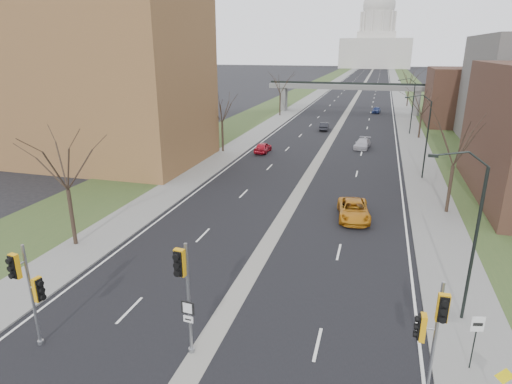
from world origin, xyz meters
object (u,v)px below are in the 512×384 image
at_px(signal_pole_median, 184,282).
at_px(car_right_mid, 362,144).
at_px(speed_limit_sign, 476,333).
at_px(car_left_near, 263,147).
at_px(car_right_far, 376,110).
at_px(car_left_far, 324,126).
at_px(warning_sign, 503,382).
at_px(car_right_near, 354,210).
at_px(signal_pole_left, 28,284).
at_px(signal_pole_right, 433,325).

relative_size(signal_pole_median, car_right_mid, 1.20).
height_order(speed_limit_sign, car_left_near, speed_limit_sign).
height_order(speed_limit_sign, car_right_mid, speed_limit_sign).
bearing_deg(car_right_mid, car_right_far, 94.73).
relative_size(car_left_near, car_left_far, 1.01).
relative_size(signal_pole_median, car_left_far, 1.36).
bearing_deg(car_left_near, car_left_far, -106.14).
distance_m(car_left_far, car_right_mid, 14.38).
bearing_deg(car_right_far, warning_sign, -79.77).
bearing_deg(car_right_near, car_right_far, 81.61).
bearing_deg(car_right_mid, speed_limit_sign, -74.71).
relative_size(speed_limit_sign, car_right_far, 0.67).
bearing_deg(car_left_far, car_right_mid, 115.86).
height_order(signal_pole_left, warning_sign, signal_pole_left).
bearing_deg(signal_pole_right, signal_pole_median, -178.86).
relative_size(car_left_near, car_right_far, 1.06).
bearing_deg(car_left_near, car_right_far, -107.34).
xyz_separation_m(signal_pole_median, warning_sign, (12.67, 0.45, -2.46)).
bearing_deg(warning_sign, car_right_near, 98.41).
xyz_separation_m(warning_sign, car_right_mid, (-7.24, 45.34, -0.69)).
bearing_deg(signal_pole_median, speed_limit_sign, 16.61).
relative_size(car_right_near, car_right_far, 1.37).
bearing_deg(car_right_near, speed_limit_sign, -77.66).
xyz_separation_m(car_left_far, car_right_near, (7.51, -39.45, 0.07)).
relative_size(speed_limit_sign, car_right_mid, 0.57).
height_order(car_left_far, car_right_mid, same).
distance_m(signal_pole_right, car_right_mid, 45.65).
distance_m(signal_pole_right, car_left_near, 42.75).
bearing_deg(car_right_mid, car_left_far, 125.42).
xyz_separation_m(signal_pole_left, signal_pole_right, (16.84, 1.81, -0.03)).
bearing_deg(speed_limit_sign, car_right_far, 79.74).
distance_m(signal_pole_right, car_right_near, 19.09).
bearing_deg(car_left_far, car_right_far, -111.92).
xyz_separation_m(speed_limit_sign, car_right_mid, (-6.60, 43.25, -1.23)).
height_order(signal_pole_left, car_right_far, signal_pole_left).
xyz_separation_m(car_left_far, car_right_far, (8.12, 23.63, -0.01)).
height_order(signal_pole_right, car_left_near, signal_pole_right).
bearing_deg(speed_limit_sign, signal_pole_left, 177.52).
bearing_deg(signal_pole_right, car_left_far, 99.73).
bearing_deg(signal_pole_median, car_left_near, 104.99).
height_order(signal_pole_left, signal_pole_right, signal_pole_left).
bearing_deg(signal_pole_right, speed_limit_sign, 43.90).
bearing_deg(car_right_near, signal_pole_left, -130.22).
distance_m(signal_pole_median, car_right_near, 20.12).
distance_m(car_right_mid, car_right_far, 36.26).
distance_m(signal_pole_right, car_right_far, 81.69).
height_order(warning_sign, car_right_far, warning_sign).
bearing_deg(car_right_near, signal_pole_median, -115.43).
bearing_deg(car_right_mid, signal_pole_left, -98.02).
height_order(signal_pole_median, car_right_mid, signal_pole_median).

